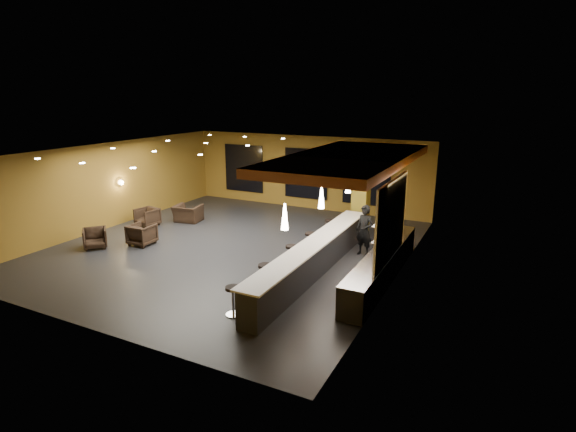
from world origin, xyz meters
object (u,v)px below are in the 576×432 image
at_px(pendant_0, 285,217).
at_px(bar_stool_4, 329,226).
at_px(armchair_d, 188,213).
at_px(armchair_b, 142,234).
at_px(staff_a, 364,231).
at_px(bar_counter, 314,259).
at_px(pendant_1, 321,197).
at_px(pendant_2, 348,183).
at_px(staff_c, 393,228).
at_px(armchair_a, 95,238).
at_px(armchair_c, 147,217).
at_px(prep_counter, 382,266).
at_px(bar_stool_2, 291,254).
at_px(staff_b, 384,231).
at_px(column, 361,191).
at_px(bar_stool_3, 310,240).
at_px(bar_stool_1, 265,275).
at_px(bar_stool_0, 233,297).

distance_m(pendant_0, bar_stool_4, 5.92).
bearing_deg(armchair_d, armchair_b, 88.28).
bearing_deg(staff_a, armchair_d, -165.95).
height_order(bar_counter, pendant_1, pendant_1).
height_order(bar_counter, armchair_b, bar_counter).
bearing_deg(pendant_1, pendant_2, 90.00).
bearing_deg(staff_c, armchair_a, -160.43).
distance_m(staff_a, armchair_a, 9.67).
bearing_deg(pendant_1, armchair_c, 171.98).
relative_size(prep_counter, staff_a, 3.38).
bearing_deg(bar_stool_2, staff_b, 52.21).
relative_size(column, armchair_b, 4.06).
xyz_separation_m(pendant_1, pendant_2, (0.00, 2.50, 0.00)).
xyz_separation_m(pendant_1, armchair_d, (-7.27, 2.47, -1.99)).
bearing_deg(prep_counter, staff_b, 103.98).
distance_m(pendant_0, staff_a, 4.65).
height_order(staff_a, bar_stool_3, staff_a).
bearing_deg(bar_stool_4, column, 50.12).
height_order(column, armchair_b, column).
bearing_deg(bar_stool_4, staff_c, -2.57).
relative_size(armchair_a, bar_stool_4, 1.10).
bearing_deg(armchair_b, bar_stool_1, 163.57).
xyz_separation_m(pendant_2, armchair_d, (-7.27, -0.03, -1.99)).
height_order(armchair_c, bar_stool_2, bar_stool_2).
distance_m(pendant_2, armchair_d, 7.54).
height_order(armchair_a, armchair_c, armchair_c).
xyz_separation_m(pendant_0, armchair_c, (-8.40, 3.68, -1.97)).
xyz_separation_m(staff_c, bar_stool_2, (-2.43, -3.33, -0.28)).
relative_size(staff_b, bar_stool_4, 2.09).
height_order(pendant_2, armchair_a, pendant_2).
xyz_separation_m(pendant_0, staff_c, (1.60, 5.43, -1.57)).
height_order(prep_counter, column, column).
distance_m(bar_counter, staff_b, 3.28).
bearing_deg(staff_c, bar_stool_3, -149.83).
bearing_deg(bar_stool_3, armchair_b, -162.64).
xyz_separation_m(bar_counter, prep_counter, (2.00, 0.50, -0.07)).
relative_size(staff_c, armchair_a, 1.94).
bearing_deg(pendant_0, bar_counter, 90.00).
distance_m(bar_stool_0, bar_stool_2, 3.48).
distance_m(staff_c, bar_stool_4, 2.51).
height_order(armchair_d, bar_stool_2, bar_stool_2).
bearing_deg(armchair_b, armchair_a, 37.48).
relative_size(bar_counter, column, 2.29).
bearing_deg(pendant_2, staff_b, -1.53).
bearing_deg(bar_stool_4, pendant_2, -31.53).
distance_m(pendant_2, bar_stool_3, 2.47).
bearing_deg(prep_counter, bar_stool_0, -125.48).
relative_size(staff_a, armchair_c, 2.12).
height_order(bar_stool_0, bar_stool_1, bar_stool_1).
xyz_separation_m(bar_stool_3, bar_stool_4, (-0.04, 1.93, -0.02)).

